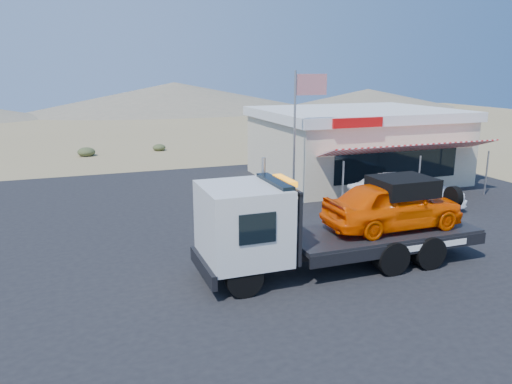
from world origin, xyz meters
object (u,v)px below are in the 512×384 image
at_px(tow_truck, 336,218).
at_px(white_sedan, 406,194).
at_px(flagpole, 300,124).
at_px(jerky_store, 355,144).

xyz_separation_m(tow_truck, white_sedan, (5.96, 4.46, -0.79)).
relative_size(tow_truck, white_sedan, 1.84).
distance_m(tow_truck, flagpole, 7.36).
relative_size(white_sedan, flagpole, 0.81).
relative_size(white_sedan, jerky_store, 0.47).
height_order(tow_truck, white_sedan, tow_truck).
distance_m(tow_truck, white_sedan, 7.49).
bearing_deg(jerky_store, flagpole, -141.21).
bearing_deg(tow_truck, jerky_store, 56.45).
height_order(tow_truck, jerky_store, jerky_store).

